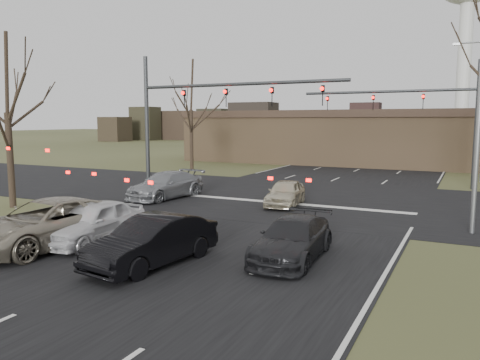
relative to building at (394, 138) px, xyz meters
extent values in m
plane|color=#404424|center=(-2.00, -38.00, -2.67)|extent=(360.00, 360.00, 0.00)
cube|color=black|center=(-2.00, 22.00, -2.66)|extent=(14.00, 300.00, 0.02)
cube|color=black|center=(-2.00, -23.00, -2.65)|extent=(200.00, 14.00, 0.02)
cube|color=#896A49|center=(0.00, 0.00, -0.37)|extent=(42.00, 10.00, 4.60)
cube|color=#38281E|center=(0.00, 0.00, 2.28)|extent=(42.40, 10.40, 0.70)
cylinder|color=silver|center=(4.00, 82.00, 14.33)|extent=(3.20, 3.20, 34.00)
cylinder|color=#383A3D|center=(-10.50, -25.00, 1.33)|extent=(0.24, 0.24, 8.00)
cylinder|color=#383A3D|center=(-4.50, -25.00, 3.53)|extent=(12.00, 0.18, 0.18)
imported|color=black|center=(-7.83, -25.00, 2.83)|extent=(0.16, 0.20, 1.00)
imported|color=black|center=(-5.17, -25.00, 2.83)|extent=(0.16, 0.20, 1.00)
imported|color=black|center=(-2.50, -25.00, 2.83)|extent=(0.16, 0.20, 1.00)
imported|color=black|center=(0.17, -25.00, 2.83)|extent=(0.16, 0.20, 1.00)
cylinder|color=#383A3D|center=(7.00, -15.00, 1.33)|extent=(0.24, 0.24, 8.00)
cylinder|color=#383A3D|center=(1.50, -15.00, 3.53)|extent=(11.00, 0.18, 0.18)
imported|color=black|center=(3.86, -15.00, 2.83)|extent=(0.16, 0.20, 1.00)
imported|color=black|center=(0.71, -15.00, 2.83)|extent=(0.16, 0.20, 1.00)
imported|color=black|center=(-2.43, -15.00, 2.83)|extent=(0.16, 0.20, 1.00)
cylinder|color=gray|center=(7.00, -28.00, 2.33)|extent=(0.18, 0.18, 10.00)
cylinder|color=gray|center=(6.50, -11.00, 6.93)|extent=(2.00, 0.12, 0.12)
cube|color=gray|center=(5.50, -11.00, 6.88)|extent=(0.50, 0.25, 0.15)
cylinder|color=black|center=(-13.50, -32.00, -0.33)|extent=(0.32, 0.32, 4.68)
cylinder|color=black|center=(-15.00, -13.00, -0.05)|extent=(0.32, 0.32, 5.23)
imported|color=gray|center=(-6.00, -36.47, -1.86)|extent=(3.20, 6.01, 1.61)
imported|color=silver|center=(-5.00, -35.32, -1.93)|extent=(1.91, 4.40, 1.48)
imported|color=black|center=(-1.50, -36.56, -1.93)|extent=(2.10, 4.60, 1.46)
imported|color=black|center=(2.00, -34.13, -2.03)|extent=(2.00, 4.48, 1.28)
imported|color=gray|center=(-8.27, -26.36, -1.93)|extent=(2.61, 5.23, 1.46)
imported|color=beige|center=(-1.50, -25.57, -2.01)|extent=(2.07, 4.02, 1.31)
camera|label=1|loc=(6.82, -47.51, 1.60)|focal=35.00mm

